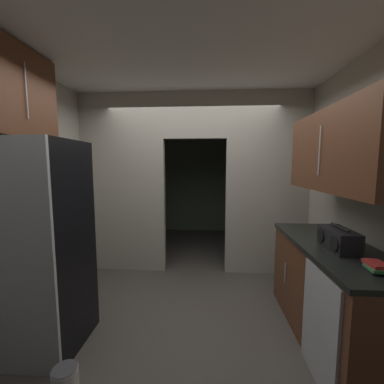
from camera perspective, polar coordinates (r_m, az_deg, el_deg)
ground at (r=2.96m, az=-1.63°, el=-27.73°), size 20.00×20.00×0.00m
kitchen_overhead_slab at (r=3.04m, az=-1.04°, el=27.35°), size 3.83×6.58×0.06m
kitchen_partition at (r=3.75m, az=0.03°, el=3.10°), size 3.43×0.12×2.72m
adjoining_room_shell at (r=5.47m, az=1.31°, el=3.20°), size 3.43×2.48×2.72m
refrigerator at (r=2.66m, az=-32.85°, el=-10.51°), size 0.82×0.72×1.87m
lower_cabinet_run at (r=2.81m, az=29.57°, el=-19.69°), size 0.64×1.66×0.93m
dishwasher at (r=2.33m, az=27.35°, el=-26.08°), size 0.02×0.56×0.87m
upper_cabinet_counterside at (r=2.54m, az=31.20°, el=8.20°), size 0.36×1.50×0.72m
upper_cabinet_fridgeside at (r=2.84m, az=-37.01°, el=18.13°), size 0.36×0.91×0.80m
boombox at (r=2.50m, az=30.78°, el=-9.39°), size 0.20×0.40×0.21m
book_stack at (r=2.16m, az=36.78°, el=-13.71°), size 0.13×0.17×0.07m
paint_can at (r=2.44m, az=-27.24°, el=-34.29°), size 0.18×0.18×0.19m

